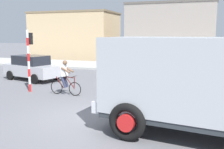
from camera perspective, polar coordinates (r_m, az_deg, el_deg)
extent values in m
plane|color=slate|center=(9.67, -6.38, -9.18)|extent=(120.00, 120.00, 0.00)
cube|color=#ADADA8|center=(22.77, 9.07, 1.50)|extent=(80.00, 5.00, 0.16)
cube|color=#B2B7BC|center=(7.87, 17.98, -0.25)|extent=(5.46, 3.10, 2.20)
cube|color=#2D3338|center=(8.14, 17.57, -8.48)|extent=(5.35, 3.03, 0.16)
cube|color=silver|center=(8.86, 0.05, -5.41)|extent=(0.52, 2.39, 0.36)
cube|color=black|center=(8.55, 0.96, 4.23)|extent=(0.37, 2.12, 0.70)
torus|color=black|center=(7.39, 3.30, -10.43)|extent=(1.12, 0.37, 1.10)
cylinder|color=red|center=(7.39, 3.30, -10.43)|extent=(0.53, 0.36, 0.50)
torus|color=black|center=(9.70, 9.24, -5.79)|extent=(1.12, 0.37, 1.10)
cylinder|color=red|center=(9.70, 9.24, -5.79)|extent=(0.53, 0.36, 0.50)
torus|color=black|center=(12.74, -8.18, -3.17)|extent=(0.68, 0.07, 0.68)
torus|color=black|center=(13.29, -12.11, -2.78)|extent=(0.68, 0.07, 0.68)
cylinder|color=#591E1E|center=(12.81, -9.58, -0.57)|extent=(0.60, 0.07, 0.09)
cylinder|color=#591E1E|center=(12.82, -9.33, -1.66)|extent=(0.51, 0.06, 0.57)
cylinder|color=#591E1E|center=(13.12, -11.42, -1.70)|extent=(0.44, 0.06, 0.57)
cylinder|color=#591E1E|center=(12.69, -8.31, -1.86)|extent=(0.10, 0.05, 0.59)
cylinder|color=black|center=(12.65, -8.44, -0.45)|extent=(0.05, 0.50, 0.03)
cube|color=black|center=(12.97, -10.70, -0.59)|extent=(0.24, 0.13, 0.06)
cube|color=white|center=(12.89, -10.56, 0.84)|extent=(0.31, 0.33, 0.59)
sphere|color=brown|center=(12.80, -10.34, 2.59)|extent=(0.22, 0.22, 0.22)
cylinder|color=#2D334C|center=(13.05, -10.14, -1.54)|extent=(0.31, 0.13, 0.57)
cylinder|color=brown|center=(12.91, -9.44, 1.11)|extent=(0.49, 0.11, 0.29)
cylinder|color=#2D334C|center=(12.88, -10.61, -1.69)|extent=(0.31, 0.13, 0.57)
cylinder|color=brown|center=(12.65, -10.19, 0.92)|extent=(0.49, 0.11, 0.29)
cylinder|color=red|center=(14.21, -17.62, -2.82)|extent=(0.12, 0.12, 0.40)
cylinder|color=white|center=(14.14, -17.70, -1.23)|extent=(0.12, 0.12, 0.40)
cylinder|color=red|center=(14.08, -17.78, 0.37)|extent=(0.12, 0.12, 0.40)
cylinder|color=white|center=(14.02, -17.85, 1.99)|extent=(0.12, 0.12, 0.40)
cylinder|color=red|center=(13.98, -17.93, 3.62)|extent=(0.12, 0.12, 0.40)
cylinder|color=white|center=(13.96, -18.01, 5.25)|extent=(0.12, 0.12, 0.40)
cylinder|color=red|center=(13.94, -18.09, 6.89)|extent=(0.12, 0.12, 0.40)
cylinder|color=white|center=(13.93, -18.17, 8.53)|extent=(0.12, 0.12, 0.40)
cube|color=black|center=(14.08, -17.68, 7.54)|extent=(0.24, 0.20, 0.60)
sphere|color=orange|center=(14.17, -17.38, 7.56)|extent=(0.14, 0.14, 0.14)
cube|color=#B7B7BC|center=(17.69, -17.05, 0.95)|extent=(4.31, 2.70, 0.70)
cube|color=black|center=(17.73, -17.45, 3.06)|extent=(2.50, 1.98, 0.60)
cylinder|color=black|center=(17.35, -12.25, -0.18)|extent=(0.63, 0.33, 0.60)
cylinder|color=black|center=(16.26, -16.63, -0.96)|extent=(0.63, 0.33, 0.60)
cylinder|color=black|center=(19.22, -17.31, 0.49)|extent=(0.63, 0.33, 0.60)
cylinder|color=black|center=(18.24, -21.51, -0.16)|extent=(0.63, 0.33, 0.60)
cylinder|color=#2D334C|center=(17.63, 4.37, 0.55)|extent=(0.22, 0.22, 0.85)
cube|color=white|center=(17.54, 4.40, 2.83)|extent=(0.34, 0.22, 0.56)
sphere|color=tan|center=(17.50, 4.41, 4.10)|extent=(0.20, 0.20, 0.20)
cube|color=#D1B284|center=(32.89, -8.07, 8.37)|extent=(9.91, 5.96, 5.39)
cube|color=#7D6B4F|center=(32.98, -8.18, 13.23)|extent=(10.10, 6.08, 0.20)
cube|color=#9E9389|center=(27.50, 12.78, 8.57)|extent=(8.42, 5.14, 5.81)
cube|color=#5E5852|center=(27.65, 13.00, 14.81)|extent=(8.59, 5.24, 0.20)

